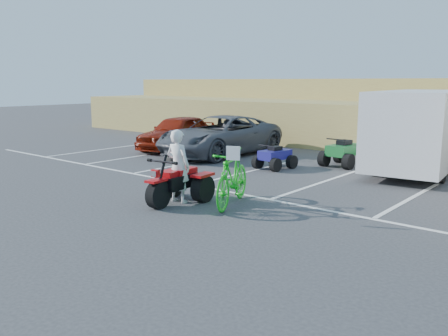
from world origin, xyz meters
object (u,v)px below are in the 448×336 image
Objects in this scene: rider at (178,166)px; quad_atv_green at (343,166)px; grey_pickup at (220,135)px; red_car at (178,132)px; red_trike_atv at (175,203)px; cargo_trailer at (420,129)px; quad_atv_blue at (275,168)px; green_dirt_bike at (232,178)px.

rider is 1.15× the size of quad_atv_green.
grey_pickup reaches higher than red_car.
red_trike_atv is 0.40× the size of red_car.
grey_pickup is at bearing -11.35° from red_car.
rider is 8.51m from cargo_trailer.
cargo_trailer reaches higher than grey_pickup.
rider is 0.32× the size of grey_pickup.
rider is at bearing -118.41° from cargo_trailer.
rider is 5.50m from quad_atv_blue.
green_dirt_bike is at bearing -111.34° from cargo_trailer.
cargo_trailer reaches higher than green_dirt_bike.
quad_atv_blue is at bearing 91.67° from red_trike_atv.
cargo_trailer is (3.24, 7.99, 1.44)m from red_trike_atv.
rider is at bearing -93.17° from quad_atv_green.
quad_atv_blue is at bearing 91.41° from green_dirt_bike.
red_car is at bearing 128.75° from red_trike_atv.
quad_atv_blue is (-1.98, 4.79, -0.68)m from green_dirt_bike.
red_trike_atv reaches higher than quad_atv_blue.
grey_pickup reaches higher than quad_atv_green.
quad_atv_blue is (3.45, -1.16, -0.79)m from grey_pickup.
grey_pickup is (-4.19, 6.54, -0.11)m from rider.
green_dirt_bike is 0.40× the size of grey_pickup.
cargo_trailer reaches higher than red_trike_atv.
grey_pickup is at bearing 116.10° from red_trike_atv.
red_car reaches higher than quad_atv_blue.
quad_atv_green is (5.04, 0.82, -0.79)m from grey_pickup.
green_dirt_bike is at bearing -47.19° from grey_pickup.
rider is 0.31× the size of cargo_trailer.
red_trike_atv is 8.74m from cargo_trailer.
quad_atv_blue is at bearing -154.10° from cargo_trailer.
cargo_trailer is (9.90, 1.29, 0.69)m from red_car.
rider reaches higher than green_dirt_bike.
rider is at bearing -175.89° from green_dirt_bike.
green_dirt_bike is 0.52× the size of red_car.
rider is at bearing 90.00° from red_trike_atv.
green_dirt_bike is (1.25, 0.58, -0.22)m from rider.
cargo_trailer is at bearing 14.87° from quad_atv_green.
quad_atv_green is at bearing -4.78° from red_car.
grey_pickup is (-4.21, 6.68, 0.79)m from red_trike_atv.
red_car is at bearing -178.47° from cargo_trailer.
quad_atv_blue is 0.84× the size of quad_atv_green.
cargo_trailer is (7.44, 1.31, 0.64)m from grey_pickup.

